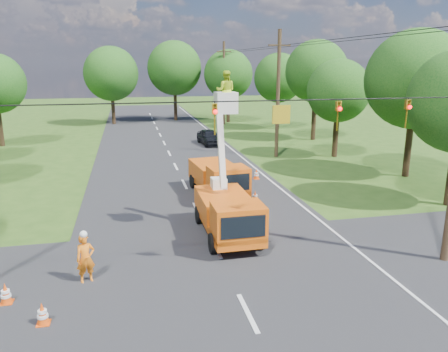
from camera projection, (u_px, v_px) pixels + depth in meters
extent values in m
plane|color=#2C4E17|center=(176.00, 167.00, 32.29)|extent=(140.00, 140.00, 0.00)
cube|color=black|center=(176.00, 167.00, 32.29)|extent=(12.00, 100.00, 0.06)
cube|color=black|center=(232.00, 283.00, 15.27)|extent=(56.00, 10.00, 0.07)
cube|color=silver|center=(249.00, 163.00, 33.45)|extent=(0.12, 90.00, 0.02)
cube|color=#DF530F|center=(227.00, 221.00, 19.36)|extent=(2.04, 5.53, 0.41)
cube|color=#DF530F|center=(238.00, 221.00, 17.31)|extent=(2.03, 1.57, 1.38)
cube|color=black|center=(243.00, 227.00, 16.56)|extent=(1.75, 0.06, 0.88)
cube|color=#DF530F|center=(223.00, 204.00, 19.91)|extent=(2.17, 3.41, 0.92)
cylinder|color=black|center=(213.00, 243.00, 17.56)|extent=(0.30, 0.85, 0.85)
cylinder|color=black|center=(259.00, 239.00, 17.97)|extent=(0.30, 0.85, 0.85)
cylinder|color=black|center=(199.00, 215.00, 20.87)|extent=(0.30, 0.85, 0.85)
cylinder|color=black|center=(238.00, 212.00, 21.28)|extent=(0.30, 0.85, 0.85)
cube|color=silver|center=(219.00, 183.00, 20.70)|extent=(0.69, 0.69, 0.51)
cube|color=silver|center=(221.00, 143.00, 19.71)|extent=(0.26, 1.23, 4.00)
cube|color=silver|center=(226.00, 103.00, 18.32)|extent=(0.88, 0.88, 0.88)
imported|color=#C6E526|center=(226.00, 91.00, 18.19)|extent=(0.94, 0.82, 1.65)
cube|color=#DF530F|center=(217.00, 184.00, 25.36)|extent=(2.62, 5.80, 0.42)
cube|color=#DF530F|center=(228.00, 180.00, 23.33)|extent=(2.21, 1.79, 1.40)
cube|color=black|center=(233.00, 183.00, 22.59)|extent=(1.77, 0.24, 0.89)
cube|color=#DF530F|center=(213.00, 171.00, 25.90)|extent=(2.54, 3.67, 0.94)
cylinder|color=black|center=(210.00, 198.00, 23.49)|extent=(0.39, 0.89, 0.86)
cylinder|color=black|center=(244.00, 194.00, 24.09)|extent=(0.39, 0.89, 0.86)
cylinder|color=black|center=(193.00, 181.00, 26.76)|extent=(0.39, 0.89, 0.86)
cylinder|color=black|center=(224.00, 179.00, 27.36)|extent=(0.39, 0.89, 0.86)
imported|color=orange|center=(86.00, 259.00, 15.13)|extent=(0.75, 0.61, 1.77)
imported|color=black|center=(210.00, 137.00, 41.00)|extent=(2.12, 4.39, 1.45)
cone|color=#E4490C|center=(213.00, 218.00, 20.62)|extent=(0.36, 0.36, 0.70)
cube|color=#E4490C|center=(213.00, 224.00, 20.70)|extent=(0.38, 0.38, 0.04)
cylinder|color=white|center=(213.00, 216.00, 20.60)|extent=(0.26, 0.26, 0.09)
cylinder|color=white|center=(213.00, 219.00, 20.64)|extent=(0.31, 0.31, 0.09)
cone|color=#E4490C|center=(255.00, 197.00, 23.86)|extent=(0.36, 0.36, 0.70)
cube|color=#E4490C|center=(255.00, 203.00, 23.95)|extent=(0.38, 0.38, 0.04)
cylinder|color=white|center=(255.00, 196.00, 23.85)|extent=(0.26, 0.26, 0.09)
cylinder|color=white|center=(255.00, 198.00, 23.88)|extent=(0.31, 0.31, 0.09)
cone|color=#E4490C|center=(42.00, 313.00, 12.74)|extent=(0.36, 0.36, 0.70)
cube|color=#E4490C|center=(44.00, 323.00, 12.83)|extent=(0.38, 0.38, 0.04)
cylinder|color=white|center=(42.00, 311.00, 12.73)|extent=(0.26, 0.26, 0.09)
cylinder|color=white|center=(43.00, 316.00, 12.76)|extent=(0.31, 0.31, 0.09)
cone|color=#E4490C|center=(6.00, 293.00, 13.86)|extent=(0.36, 0.36, 0.70)
cube|color=#E4490C|center=(7.00, 303.00, 13.95)|extent=(0.38, 0.38, 0.04)
cylinder|color=white|center=(5.00, 291.00, 13.85)|extent=(0.26, 0.26, 0.09)
cylinder|color=white|center=(6.00, 296.00, 13.89)|extent=(0.31, 0.31, 0.09)
cone|color=#E4490C|center=(256.00, 174.00, 28.79)|extent=(0.36, 0.36, 0.70)
cube|color=#E4490C|center=(256.00, 179.00, 28.88)|extent=(0.38, 0.38, 0.04)
cylinder|color=white|center=(256.00, 173.00, 28.77)|extent=(0.26, 0.26, 0.09)
cylinder|color=white|center=(256.00, 175.00, 28.81)|extent=(0.31, 0.31, 0.09)
cylinder|color=#4C3823|center=(278.00, 95.00, 34.69)|extent=(0.30, 0.30, 10.00)
cube|color=#4C3823|center=(279.00, 45.00, 33.74)|extent=(1.80, 0.12, 0.12)
cylinder|color=#4C3823|center=(224.00, 84.00, 53.60)|extent=(0.30, 0.30, 10.00)
cube|color=#4C3823|center=(224.00, 52.00, 52.64)|extent=(1.80, 0.12, 0.12)
cylinder|color=black|center=(218.00, 102.00, 13.59)|extent=(18.00, 0.04, 0.04)
cube|color=#AB8C14|center=(281.00, 114.00, 14.14)|extent=(0.60, 0.05, 0.60)
imported|color=#AB8C14|center=(215.00, 119.00, 13.70)|extent=(0.16, 0.20, 1.00)
sphere|color=#FF0C0C|center=(216.00, 112.00, 13.53)|extent=(0.14, 0.14, 0.14)
imported|color=#AB8C14|center=(338.00, 116.00, 14.58)|extent=(0.16, 0.20, 1.00)
sphere|color=#FF0C0C|center=(340.00, 109.00, 14.40)|extent=(0.14, 0.14, 0.14)
imported|color=#AB8C14|center=(407.00, 114.00, 15.12)|extent=(0.16, 0.20, 1.00)
sphere|color=#FF0C0C|center=(410.00, 107.00, 14.94)|extent=(0.14, 0.14, 0.14)
cylinder|color=#382616|center=(0.00, 124.00, 40.04)|extent=(0.44, 0.44, 4.05)
cylinder|color=#382616|center=(409.00, 143.00, 29.16)|extent=(0.44, 0.44, 4.58)
sphere|color=#134815|center=(416.00, 79.00, 28.12)|extent=(6.40, 6.40, 6.40)
cylinder|color=#382616|center=(336.00, 134.00, 35.51)|extent=(0.44, 0.44, 3.78)
sphere|color=#134815|center=(338.00, 91.00, 34.64)|extent=(5.00, 5.00, 5.00)
cylinder|color=#382616|center=(314.00, 116.00, 43.28)|extent=(0.44, 0.44, 4.75)
sphere|color=#134815|center=(316.00, 71.00, 42.20)|extent=(6.00, 6.00, 6.00)
cylinder|color=#382616|center=(278.00, 111.00, 50.71)|extent=(0.44, 0.44, 4.14)
sphere|color=#134815|center=(279.00, 78.00, 49.77)|extent=(5.60, 5.60, 5.60)
cylinder|color=#382616|center=(113.00, 107.00, 54.33)|extent=(0.44, 0.44, 4.40)
sphere|color=#134815|center=(111.00, 74.00, 53.32)|extent=(6.60, 6.60, 6.60)
cylinder|color=#382616|center=(175.00, 102.00, 57.83)|extent=(0.44, 0.44, 4.84)
sphere|color=#134815|center=(174.00, 68.00, 56.72)|extent=(7.00, 7.00, 7.00)
cylinder|color=#382616|center=(228.00, 105.00, 56.41)|extent=(0.44, 0.44, 4.31)
sphere|color=#134815|center=(228.00, 74.00, 55.43)|extent=(6.20, 6.20, 6.20)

